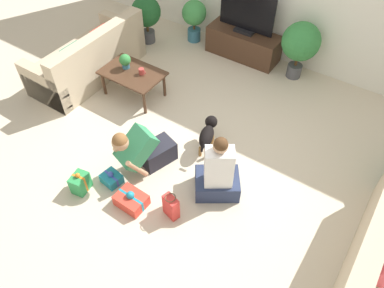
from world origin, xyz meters
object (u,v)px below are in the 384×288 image
(potted_plant_back_left, at_px, (194,16))
(mug, at_px, (142,71))
(gift_box_c, at_px, (112,178))
(tabletop_plant, at_px, (125,61))
(gift_box_a, at_px, (80,183))
(potted_plant_back_right, at_px, (301,43))
(dog, at_px, (208,133))
(sofa_left, at_px, (89,59))
(tv, at_px, (247,15))
(tv_console, at_px, (243,44))
(coffee_table, at_px, (133,75))
(gift_box_b, at_px, (131,200))
(potted_plant_corner_left, at_px, (146,14))
(gift_bag_a, at_px, (171,206))
(person_sitting, at_px, (218,174))
(person_kneeling, at_px, (143,150))

(potted_plant_back_left, xyz_separation_m, mug, (0.24, -1.74, -0.01))
(gift_box_c, xyz_separation_m, tabletop_plant, (-0.98, 1.49, 0.48))
(gift_box_a, xyz_separation_m, tabletop_plant, (-0.75, 1.78, 0.42))
(potted_plant_back_right, height_order, dog, potted_plant_back_right)
(sofa_left, height_order, mug, sofa_left)
(potted_plant_back_left, relative_size, gift_box_a, 2.48)
(tv, bearing_deg, dog, -73.44)
(tv_console, xyz_separation_m, potted_plant_back_right, (0.97, -0.05, 0.38))
(sofa_left, xyz_separation_m, coffee_table, (0.90, -0.00, 0.08))
(gift_box_a, relative_size, mug, 2.50)
(tv, relative_size, dog, 1.62)
(gift_box_b, xyz_separation_m, tabletop_plant, (-1.40, 1.61, 0.46))
(sofa_left, bearing_deg, coffee_table, 89.77)
(potted_plant_corner_left, bearing_deg, sofa_left, -96.43)
(tv_console, bearing_deg, mug, -111.93)
(coffee_table, height_order, tabletop_plant, tabletop_plant)
(dog, distance_m, tabletop_plant, 1.71)
(gift_bag_a, bearing_deg, tv_console, 104.70)
(potted_plant_back_right, xyz_separation_m, gift_bag_a, (-0.11, -3.22, -0.45))
(gift_box_a, distance_m, gift_box_b, 0.67)
(sofa_left, bearing_deg, potted_plant_back_right, 123.08)
(tv, xyz_separation_m, person_sitting, (1.12, -2.70, -0.43))
(gift_box_c, bearing_deg, sofa_left, 140.01)
(potted_plant_back_right, distance_m, tabletop_plant, 2.65)
(tabletop_plant, bearing_deg, gift_bag_a, -38.02)
(gift_box_c, bearing_deg, person_sitting, 27.41)
(sofa_left, height_order, gift_bag_a, sofa_left)
(gift_bag_a, relative_size, mug, 2.84)
(sofa_left, height_order, potted_plant_back_left, sofa_left)
(coffee_table, height_order, potted_plant_back_right, potted_plant_back_right)
(gift_box_a, distance_m, tabletop_plant, 1.98)
(potted_plant_back_right, xyz_separation_m, gift_box_c, (-1.00, -3.25, -0.55))
(tv, height_order, gift_box_a, tv)
(sofa_left, bearing_deg, potted_plant_corner_left, 173.57)
(potted_plant_back_right, distance_m, gift_box_c, 3.44)
(sofa_left, relative_size, tv, 1.99)
(coffee_table, height_order, potted_plant_corner_left, potted_plant_corner_left)
(potted_plant_back_left, distance_m, gift_box_a, 3.62)
(potted_plant_corner_left, height_order, gift_box_a, potted_plant_corner_left)
(tv_console, bearing_deg, gift_bag_a, -75.30)
(coffee_table, bearing_deg, person_kneeling, -45.23)
(tabletop_plant, bearing_deg, person_kneeling, -42.43)
(gift_box_c, distance_m, gift_bag_a, 0.89)
(sofa_left, distance_m, gift_box_a, 2.32)
(potted_plant_back_right, height_order, potted_plant_back_left, potted_plant_back_right)
(tv_console, xyz_separation_m, person_kneeling, (0.17, -2.88, 0.11))
(tv_console, bearing_deg, tv, 180.00)
(gift_box_b, relative_size, gift_bag_a, 1.05)
(gift_box_b, bearing_deg, gift_box_c, 164.44)
(sofa_left, distance_m, gift_bag_a, 3.00)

